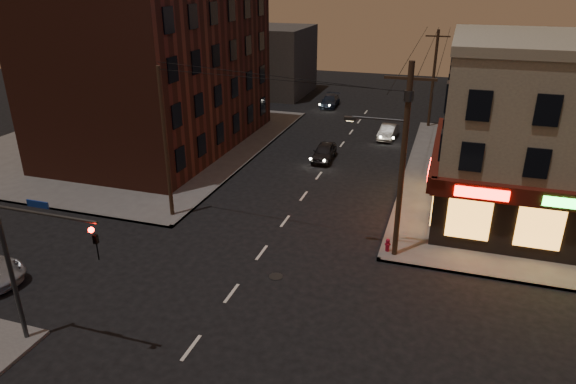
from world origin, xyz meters
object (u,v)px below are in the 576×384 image
at_px(sedan_near, 324,152).
at_px(sedan_mid, 388,132).
at_px(fire_hydrant, 388,244).
at_px(sedan_far, 330,101).

bearing_deg(sedan_near, sedan_mid, 59.21).
bearing_deg(fire_hydrant, sedan_mid, 97.74).
bearing_deg(fire_hydrant, sedan_near, 117.02).
distance_m(sedan_mid, sedan_far, 12.97).
xyz_separation_m(sedan_near, fire_hydrant, (6.90, -13.53, -0.12)).
height_order(sedan_mid, sedan_far, sedan_far).
relative_size(sedan_near, fire_hydrant, 5.39).
relative_size(sedan_far, fire_hydrant, 5.92).
height_order(sedan_far, fire_hydrant, sedan_far).
distance_m(sedan_mid, fire_hydrant, 21.19).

